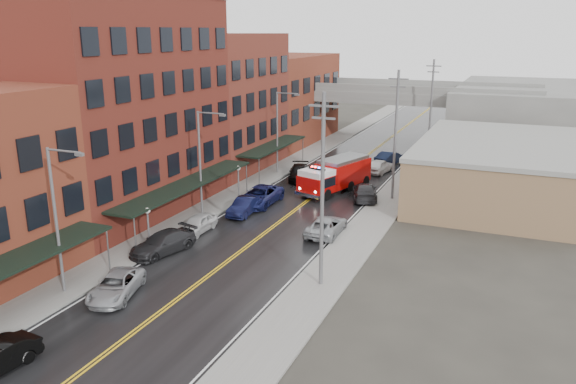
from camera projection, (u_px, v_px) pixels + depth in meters
The scene contains 32 objects.
road at pixel (301, 205), 51.01m from camera, with size 11.00×160.00×0.02m, color black.
sidewalk_left at pixel (231, 196), 53.71m from camera, with size 3.00×160.00×0.15m, color slate.
sidewalk_right at pixel (380, 215), 48.28m from camera, with size 3.00×160.00×0.15m, color slate.
curb_left at pixel (246, 198), 53.10m from camera, with size 0.30×160.00×0.15m, color gray.
curb_right at pixel (362, 212), 48.89m from camera, with size 0.30×160.00×0.15m, color gray.
brick_building_b at pixel (125, 108), 47.26m from camera, with size 9.00×20.00×18.00m, color #592217.
brick_building_c at pixel (226, 103), 63.18m from camera, with size 9.00×15.00×15.00m, color maroon.
brick_building_far at pixel (287, 99), 79.09m from camera, with size 9.00×20.00×12.00m, color maroon.
tan_building at pixel (497, 171), 53.22m from camera, with size 14.00×22.00×5.00m, color olive.
right_far_block at pixel (525, 114), 78.63m from camera, with size 18.00×30.00×8.00m, color slate.
awning_1 at pixel (187, 184), 46.77m from camera, with size 2.60×18.00×3.09m.
awning_2 at pixel (273, 146), 62.27m from camera, with size 2.60×13.00×3.09m.
globe_lamp_1 at pixel (148, 219), 40.35m from camera, with size 0.44×0.44×3.12m.
globe_lamp_2 at pixel (238, 174), 52.75m from camera, with size 0.44×0.44×3.12m.
street_lamp_0 at pixel (58, 212), 32.53m from camera, with size 2.64×0.22×9.00m.
street_lamp_1 at pixel (202, 157), 46.70m from camera, with size 2.64×0.22×9.00m.
street_lamp_2 at pixel (279, 127), 60.87m from camera, with size 2.64×0.22×9.00m.
utility_pole_0 at pixel (322, 189), 33.30m from camera, with size 1.80×0.24×12.00m.
utility_pole_1 at pixel (395, 133), 51.01m from camera, with size 1.80×0.24×12.00m.
utility_pole_2 at pixel (431, 107), 68.72m from camera, with size 1.80×0.24×12.00m.
overpass at pixel (386, 100), 77.69m from camera, with size 40.00×10.00×7.50m.
fire_truck at pixel (335, 174), 55.09m from camera, with size 5.47×9.14×3.18m.
parked_car_left_2 at pixel (116, 286), 33.47m from camera, with size 2.22×4.81×1.34m, color gray.
parked_car_left_3 at pixel (163, 243), 40.00m from camera, with size 2.12×5.22×1.51m, color #242427.
parked_car_left_4 at pixel (198, 224), 44.15m from camera, with size 1.66×4.12×1.40m, color silver.
parked_car_left_5 at pixel (245, 206), 48.40m from camera, with size 1.55×4.45×1.47m, color black.
parked_car_left_6 at pixel (260, 196), 51.06m from camera, with size 2.75×5.96×1.66m, color #14194C.
parked_car_left_7 at pixel (299, 173), 59.70m from camera, with size 2.12×5.22×1.52m, color black.
parked_car_right_0 at pixel (326, 226), 43.64m from camera, with size 2.34×5.07×1.41m, color #93969A.
parked_car_right_1 at pixel (365, 191), 52.65m from camera, with size 2.18×5.37×1.56m, color #28282B.
parked_car_right_2 at pixel (380, 166), 62.44m from camera, with size 1.85×4.59×1.57m, color white.
parked_car_right_3 at pixel (390, 158), 66.52m from camera, with size 1.65×4.74×1.56m, color black.
Camera 1 is at (17.73, -15.33, 15.37)m, focal length 35.00 mm.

